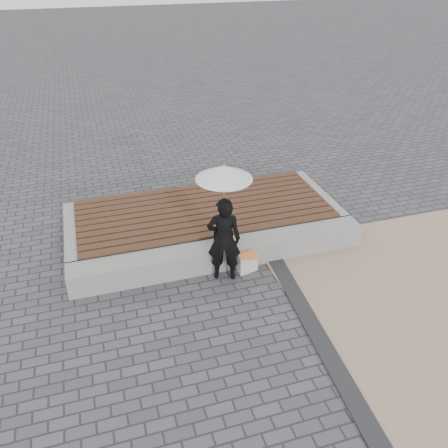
{
  "coord_description": "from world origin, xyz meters",
  "views": [
    {
      "loc": [
        -1.85,
        -4.46,
        4.64
      ],
      "look_at": [
        -0.08,
        1.25,
        1.0
      ],
      "focal_mm": 37.12,
      "sensor_mm": 36.0,
      "label": 1
    }
  ],
  "objects_px": {
    "handbag": "(223,235)",
    "canvas_tote": "(247,263)",
    "woman": "(224,239)",
    "parasol": "(224,172)",
    "seating_ledge": "(223,254)"
  },
  "relations": [
    {
      "from": "handbag",
      "to": "canvas_tote",
      "type": "distance_m",
      "value": 0.6
    },
    {
      "from": "woman",
      "to": "handbag",
      "type": "bearing_deg",
      "value": -88.04
    },
    {
      "from": "handbag",
      "to": "canvas_tote",
      "type": "xyz_separation_m",
      "value": [
        0.29,
        -0.4,
        -0.34
      ]
    },
    {
      "from": "woman",
      "to": "parasol",
      "type": "distance_m",
      "value": 1.14
    },
    {
      "from": "woman",
      "to": "handbag",
      "type": "xyz_separation_m",
      "value": [
        0.12,
        0.42,
        -0.21
      ]
    },
    {
      "from": "woman",
      "to": "parasol",
      "type": "bearing_deg",
      "value": -65.18
    },
    {
      "from": "seating_ledge",
      "to": "handbag",
      "type": "height_order",
      "value": "handbag"
    },
    {
      "from": "handbag",
      "to": "parasol",
      "type": "bearing_deg",
      "value": -91.6
    },
    {
      "from": "seating_ledge",
      "to": "woman",
      "type": "bearing_deg",
      "value": -103.24
    },
    {
      "from": "seating_ledge",
      "to": "woman",
      "type": "distance_m",
      "value": 0.63
    },
    {
      "from": "seating_ledge",
      "to": "canvas_tote",
      "type": "distance_m",
      "value": 0.46
    },
    {
      "from": "woman",
      "to": "canvas_tote",
      "type": "relative_size",
      "value": 4.14
    },
    {
      "from": "canvas_tote",
      "to": "handbag",
      "type": "bearing_deg",
      "value": 114.12
    },
    {
      "from": "parasol",
      "to": "woman",
      "type": "bearing_deg",
      "value": -82.87
    },
    {
      "from": "woman",
      "to": "handbag",
      "type": "height_order",
      "value": "woman"
    }
  ]
}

